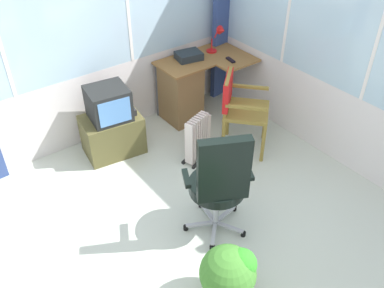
{
  "coord_description": "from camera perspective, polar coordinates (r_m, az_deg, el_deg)",
  "views": [
    {
      "loc": [
        -1.44,
        -1.83,
        2.97
      ],
      "look_at": [
        0.4,
        0.62,
        0.65
      ],
      "focal_mm": 38.78,
      "sensor_mm": 36.0,
      "label": 1
    }
  ],
  "objects": [
    {
      "name": "space_heater",
      "position": [
        4.56,
        0.86,
        0.89
      ],
      "size": [
        0.41,
        0.27,
        0.55
      ],
      "color": "silver",
      "rests_on": "ground"
    },
    {
      "name": "potted_plant",
      "position": [
        3.27,
        5.16,
        -17.3
      ],
      "size": [
        0.43,
        0.43,
        0.54
      ],
      "color": "#965536",
      "rests_on": "ground"
    },
    {
      "name": "tv_remote",
      "position": [
        5.12,
        5.32,
        11.44
      ],
      "size": [
        0.07,
        0.15,
        0.02
      ],
      "primitive_type": "cube",
      "rotation": [
        0.0,
        0.0,
        -0.15
      ],
      "color": "black",
      "rests_on": "desk"
    },
    {
      "name": "ground",
      "position": [
        3.8,
        0.79,
        -15.1
      ],
      "size": [
        5.09,
        5.27,
        0.06
      ],
      "primitive_type": "cube",
      "color": "beige"
    },
    {
      "name": "curtain_corner",
      "position": [
        5.43,
        4.18,
        18.0
      ],
      "size": [
        0.28,
        0.1,
        2.4
      ],
      "primitive_type": "cube",
      "rotation": [
        0.0,
        0.0,
        0.12
      ],
      "color": "#344882",
      "rests_on": "ground"
    },
    {
      "name": "wooden_armchair",
      "position": [
        4.58,
        6.14,
        5.77
      ],
      "size": [
        0.68,
        0.68,
        0.92
      ],
      "color": "olive",
      "rests_on": "ground"
    },
    {
      "name": "paper_tray",
      "position": [
        5.13,
        -0.45,
        12.05
      ],
      "size": [
        0.34,
        0.28,
        0.09
      ],
      "primitive_type": "cube",
      "rotation": [
        0.0,
        0.0,
        -0.19
      ],
      "color": "#222A30",
      "rests_on": "desk"
    },
    {
      "name": "north_window_panel",
      "position": [
        4.58,
        -16.35,
        13.53
      ],
      "size": [
        4.09,
        0.07,
        2.5
      ],
      "color": "silver",
      "rests_on": "ground"
    },
    {
      "name": "desk",
      "position": [
        5.19,
        -1.23,
        7.47
      ],
      "size": [
        1.11,
        0.75,
        0.75
      ],
      "color": "olive",
      "rests_on": "ground"
    },
    {
      "name": "desk_lamp",
      "position": [
        5.27,
        3.8,
        14.71
      ],
      "size": [
        0.22,
        0.19,
        0.34
      ],
      "color": "red",
      "rests_on": "desk"
    },
    {
      "name": "office_chair",
      "position": [
        3.47,
        3.87,
        -5.07
      ],
      "size": [
        0.63,
        0.6,
        1.14
      ],
      "color": "#B7B7BF",
      "rests_on": "ground"
    },
    {
      "name": "tv_on_stand",
      "position": [
        4.69,
        -11.0,
        2.63
      ],
      "size": [
        0.69,
        0.52,
        0.82
      ],
      "color": "brown",
      "rests_on": "ground"
    },
    {
      "name": "east_window_panel",
      "position": [
        4.32,
        23.68,
        10.46
      ],
      "size": [
        0.07,
        4.27,
        2.5
      ],
      "color": "silver",
      "rests_on": "ground"
    }
  ]
}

